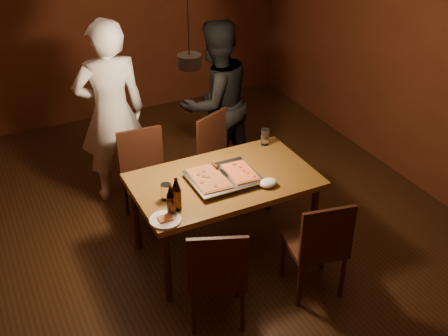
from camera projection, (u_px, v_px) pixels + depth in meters
name	position (u px, v px, depth m)	size (l,w,h in m)	color
room_shell	(191.00, 105.00, 4.31)	(6.00, 6.00, 6.00)	#381D0F
dining_table	(224.00, 186.00, 4.66)	(1.50, 0.90, 0.75)	brown
chair_far_left	(145.00, 169.00, 5.16)	(0.45, 0.45, 0.49)	#38190F
chair_far_right	(220.00, 151.00, 5.45)	(0.56, 0.56, 0.49)	#38190F
chair_near_left	(217.00, 268.00, 3.99)	(0.55, 0.55, 0.49)	#38190F
chair_near_right	(320.00, 240.00, 4.27)	(0.49, 0.49, 0.49)	#38190F
pizza_tray	(223.00, 179.00, 4.57)	(0.55, 0.45, 0.05)	silver
pizza_meat	(209.00, 178.00, 4.51)	(0.25, 0.40, 0.02)	maroon
pizza_cheese	(240.00, 172.00, 4.60)	(0.21, 0.34, 0.02)	gold
spatula	(221.00, 174.00, 4.56)	(0.09, 0.24, 0.04)	silver
beer_bottle_a	(171.00, 200.00, 4.13)	(0.07, 0.07, 0.25)	black
beer_bottle_b	(177.00, 194.00, 4.18)	(0.07, 0.07, 0.27)	black
water_glass_left	(166.00, 192.00, 4.33)	(0.08, 0.08, 0.13)	silver
water_glass_right	(265.00, 137.00, 5.08)	(0.07, 0.07, 0.15)	silver
plate_slice	(165.00, 220.00, 4.12)	(0.24, 0.24, 0.03)	white
napkin	(268.00, 183.00, 4.50)	(0.15, 0.12, 0.06)	white
diner_white	(111.00, 113.00, 5.30)	(0.67, 0.44, 1.83)	white
diner_dark	(216.00, 102.00, 5.68)	(0.82, 0.64, 1.69)	black
pendant_lamp	(189.00, 60.00, 4.12)	(0.18, 0.18, 1.10)	black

